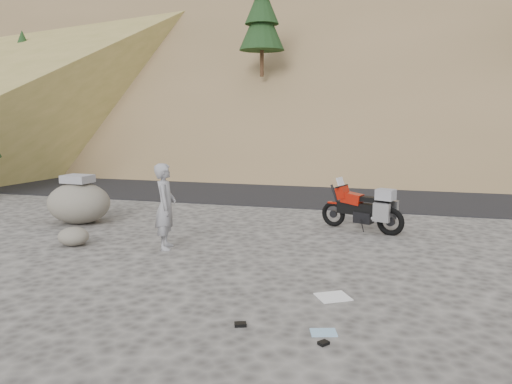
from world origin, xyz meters
TOP-DOWN VIEW (x-y plane):
  - ground at (0.00, 0.00)m, footprint 140.00×140.00m
  - road at (0.00, 9.00)m, footprint 120.00×7.00m
  - hillside at (-0.05, 40.88)m, footprint 120.00×73.00m
  - motorcycle at (1.14, 3.31)m, footprint 1.88×0.99m
  - man at (-2.51, 0.84)m, footprint 0.56×0.70m
  - boulder at (-5.48, 2.36)m, footprint 1.81×1.66m
  - small_rock at (-4.38, 0.55)m, footprint 0.77×0.73m
  - gear_white_cloth at (0.92, -0.94)m, footprint 0.59×0.57m
  - gear_glove_a at (-0.08, -2.21)m, footprint 0.17×0.15m
  - gear_glove_b at (0.99, -2.45)m, footprint 0.14×0.15m
  - gear_blue_cloth at (0.95, -2.14)m, footprint 0.36×0.31m

SIDE VIEW (x-z plane):
  - ground at x=0.00m, z-range 0.00..0.00m
  - road at x=0.00m, z-range -0.03..0.03m
  - man at x=-2.51m, z-range -0.83..0.83m
  - gear_blue_cloth at x=0.95m, z-range 0.00..0.01m
  - gear_white_cloth at x=0.92m, z-range 0.00..0.01m
  - gear_glove_b at x=0.99m, z-range 0.00..0.04m
  - gear_glove_a at x=-0.08m, z-range 0.00..0.04m
  - small_rock at x=-4.38m, z-range 0.00..0.37m
  - motorcycle at x=1.14m, z-range -0.09..1.10m
  - boulder at x=-5.48m, z-range -0.07..1.09m
  - hillside at x=-0.05m, z-range -12.28..34.44m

